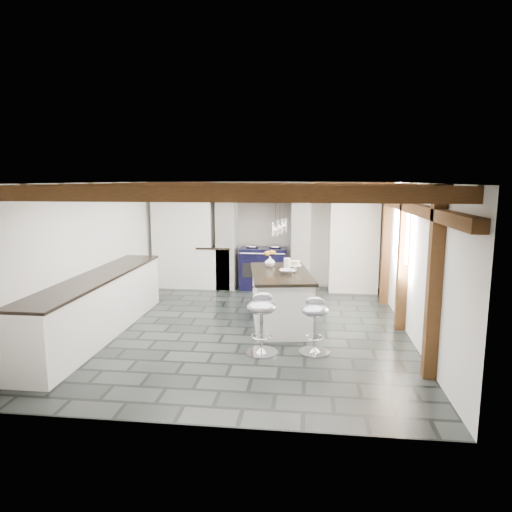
# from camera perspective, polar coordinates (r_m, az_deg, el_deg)

# --- Properties ---
(ground) EXTENTS (6.00, 6.00, 0.00)m
(ground) POSITION_cam_1_polar(r_m,az_deg,el_deg) (7.42, -1.14, -8.90)
(ground) COLOR black
(ground) RESTS_ON ground
(room_shell) EXTENTS (6.00, 6.03, 6.00)m
(room_shell) POSITION_cam_1_polar(r_m,az_deg,el_deg) (8.63, -3.90, 0.98)
(room_shell) COLOR silver
(room_shell) RESTS_ON ground
(range_cooker) EXTENTS (1.00, 0.63, 0.99)m
(range_cooker) POSITION_cam_1_polar(r_m,az_deg,el_deg) (9.88, 0.95, -1.44)
(range_cooker) COLOR black
(range_cooker) RESTS_ON ground
(kitchen_island) EXTENTS (1.19, 1.89, 1.16)m
(kitchen_island) POSITION_cam_1_polar(r_m,az_deg,el_deg) (7.47, 3.09, -5.21)
(kitchen_island) COLOR white
(kitchen_island) RESTS_ON ground
(bar_stool_near) EXTENTS (0.43, 0.43, 0.77)m
(bar_stool_near) POSITION_cam_1_polar(r_m,az_deg,el_deg) (6.28, 7.39, -7.84)
(bar_stool_near) COLOR silver
(bar_stool_near) RESTS_ON ground
(bar_stool_far) EXTENTS (0.52, 0.52, 0.84)m
(bar_stool_far) POSITION_cam_1_polar(r_m,az_deg,el_deg) (6.21, 0.67, -7.59)
(bar_stool_far) COLOR silver
(bar_stool_far) RESTS_ON ground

